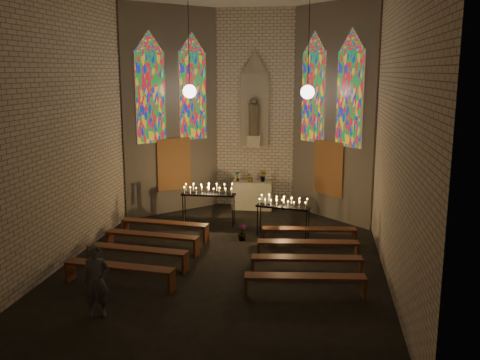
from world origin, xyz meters
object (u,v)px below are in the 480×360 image
(aisle_flower_pot, at_px, (242,233))
(votive_stand_right, at_px, (283,204))
(visitor, at_px, (96,281))
(votive_stand_left, at_px, (208,192))
(altar, at_px, (252,195))

(aisle_flower_pot, bearing_deg, votive_stand_right, 24.57)
(votive_stand_right, distance_m, visitor, 6.68)
(aisle_flower_pot, relative_size, votive_stand_right, 0.28)
(visitor, bearing_deg, votive_stand_right, 43.67)
(votive_stand_right, relative_size, visitor, 1.09)
(aisle_flower_pot, distance_m, votive_stand_left, 2.15)
(altar, bearing_deg, aisle_flower_pot, -87.30)
(votive_stand_right, height_order, visitor, visitor)
(altar, bearing_deg, votive_stand_left, -117.26)
(altar, xyz_separation_m, votive_stand_right, (1.31, -3.16, 0.50))
(altar, height_order, votive_stand_left, votive_stand_left)
(votive_stand_left, relative_size, votive_stand_right, 1.06)
(visitor, bearing_deg, aisle_flower_pot, 51.07)
(altar, distance_m, votive_stand_left, 2.54)
(altar, distance_m, votive_stand_right, 3.46)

